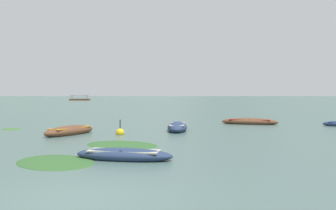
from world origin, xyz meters
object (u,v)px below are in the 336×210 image
rowboat_1 (177,127)px  ferry_1 (80,99)px  rowboat_6 (250,122)px  mooring_buoy (120,133)px  rowboat_4 (124,155)px  rowboat_5 (70,131)px

rowboat_1 → ferry_1: ferry_1 is taller
rowboat_1 → rowboat_6: bearing=48.4°
rowboat_6 → mooring_buoy: 11.57m
rowboat_4 → rowboat_6: rowboat_6 is taller
rowboat_1 → mooring_buoy: size_ratio=3.79×
rowboat_5 → mooring_buoy: size_ratio=3.87×
rowboat_5 → rowboat_6: 13.94m
rowboat_6 → rowboat_4: bearing=-109.9°
ferry_1 → mooring_buoy: size_ratio=9.22×
rowboat_1 → rowboat_5: (-5.87, -3.07, -0.01)m
ferry_1 → mooring_buoy: (55.62, -125.66, -0.34)m
rowboat_4 → mooring_buoy: bearing=107.4°
rowboat_1 → rowboat_4: rowboat_1 is taller
rowboat_5 → ferry_1: bearing=112.7°
rowboat_5 → rowboat_6: rowboat_5 is taller
rowboat_5 → mooring_buoy: 2.91m
rowboat_1 → rowboat_6: 7.55m
rowboat_5 → rowboat_6: (10.88, 8.72, -0.01)m
rowboat_1 → rowboat_4: (-0.68, -10.05, -0.06)m
rowboat_5 → rowboat_6: size_ratio=0.88×
rowboat_6 → mooring_buoy: mooring_buoy is taller
rowboat_5 → rowboat_1: bearing=27.6°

